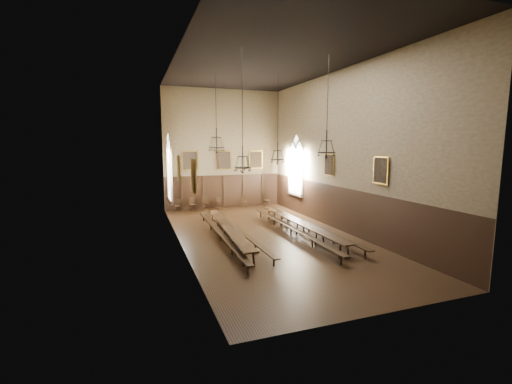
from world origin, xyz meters
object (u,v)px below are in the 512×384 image
table_left (228,233)px  chair_2 (206,206)px  bench_left_inner (241,234)px  chair_0 (178,208)px  chair_1 (193,207)px  chair_3 (219,205)px  chandelier_back_left (217,143)px  chair_5 (244,204)px  chandelier_back_right (278,154)px  bench_left_outer (220,235)px  bench_right_outer (309,226)px  chandelier_front_left (243,158)px  chair_7 (267,202)px  table_right (300,228)px  chandelier_front_right (326,146)px  bench_right_inner (291,230)px

table_left → chair_2: size_ratio=8.86×
bench_left_inner → chair_0: chair_0 is taller
chair_1 → chair_3: size_ratio=1.12×
bench_left_inner → chair_2: (-0.12, 8.56, 0.04)m
chandelier_back_left → chair_3: bearing=75.6°
bench_left_inner → chair_5: 8.93m
chair_0 → chair_3: 3.12m
chair_2 → chair_3: 1.05m
table_left → chandelier_back_right: 6.08m
bench_left_outer → chair_0: 8.63m
bench_right_outer → chandelier_front_left: bearing=-152.8°
chandelier_back_left → table_left: bearing=-89.1°
chair_3 → chandelier_back_right: chandelier_back_right is taller
table_left → chair_0: 8.55m
table_left → chair_7: size_ratio=9.87×
bench_right_outer → chair_1: bearing=121.5°
bench_left_outer → chandelier_front_left: size_ratio=1.97×
chair_1 → chandelier_front_left: (0.50, -10.80, 4.01)m
table_left → chair_1: 8.39m
table_right → chandelier_front_left: (-3.92, -2.01, 3.94)m
chair_0 → chandelier_front_right: (5.79, -10.81, 4.55)m
table_left → bench_right_inner: size_ratio=0.86×
chandelier_front_right → chandelier_front_left: bearing=-179.6°
table_left → chair_0: bearing=100.5°
chair_3 → chair_5: bearing=-13.3°
chair_7 → chair_1: bearing=-169.6°
bench_right_inner → chandelier_back_right: chandelier_back_right is taller
bench_left_inner → chandelier_front_left: (-0.60, -2.27, 4.03)m
chair_0 → chair_1: chair_1 is taller
chair_5 → chandelier_front_right: bearing=-67.9°
chair_3 → chandelier_front_left: chandelier_front_left is taller
chair_7 → chandelier_back_right: chandelier_back_right is taller
chair_3 → chandelier_front_right: bearing=-85.5°
table_right → chair_5: chair_5 is taller
chair_3 → bench_left_inner: bearing=-105.5°
chair_2 → chandelier_back_left: (-0.55, -6.21, 4.69)m
bench_left_inner → chair_1: (-1.11, 8.53, 0.02)m
table_right → chair_3: bearing=105.1°
chair_0 → chandelier_front_right: bearing=-47.6°
bench_left_inner → chair_2: bearing=90.8°
table_left → bench_left_inner: table_left is taller
bench_left_outer → bench_right_outer: bearing=1.3°
bench_left_outer → chair_7: 10.41m
table_left → chair_7: bearing=57.0°
table_right → chair_1: (-4.43, 8.79, -0.07)m
chair_7 → bench_right_outer: bearing=-85.1°
bench_right_inner → chair_0: size_ratio=12.11×
bench_left_outer → bench_left_inner: bench_left_outer is taller
bench_left_inner → chair_1: bearing=97.4°
table_left → chair_3: size_ratio=10.57×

